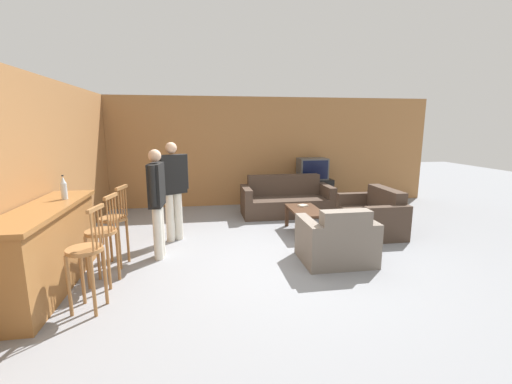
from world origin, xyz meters
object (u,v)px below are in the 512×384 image
(tv_unit, at_px, (312,192))
(book_on_table, at_px, (303,206))
(couch_far, at_px, (286,201))
(tv, at_px, (312,169))
(bar_chair_near, at_px, (87,258))
(loveseat_right, at_px, (373,216))
(person_by_window, at_px, (173,186))
(bar_chair_far, at_px, (114,225))
(bottle, at_px, (64,188))
(person_by_counter, at_px, (157,198))
(armchair_near, at_px, (337,242))
(coffee_table, at_px, (305,213))
(bar_chair_mid, at_px, (103,239))

(tv_unit, relative_size, book_on_table, 4.78)
(couch_far, relative_size, tv, 2.84)
(tv_unit, bearing_deg, bar_chair_near, -131.92)
(couch_far, height_order, loveseat_right, couch_far)
(bar_chair_near, relative_size, tv_unit, 1.18)
(person_by_window, bearing_deg, tv, 34.25)
(bar_chair_near, height_order, bar_chair_far, same)
(bar_chair_near, height_order, bottle, bottle)
(book_on_table, bearing_deg, bottle, -158.04)
(loveseat_right, bearing_deg, tv, 100.56)
(bar_chair_near, distance_m, person_by_counter, 1.55)
(book_on_table, xyz_separation_m, person_by_window, (-2.34, -0.28, 0.49))
(person_by_window, height_order, person_by_counter, person_by_window)
(couch_far, distance_m, person_by_counter, 3.33)
(tv_unit, xyz_separation_m, tv, (0.00, -0.00, 0.58))
(tv, bearing_deg, couch_far, -137.82)
(bar_chair_near, xyz_separation_m, book_on_table, (3.07, 2.45, -0.13))
(bar_chair_far, xyz_separation_m, book_on_table, (3.07, 1.24, -0.13))
(armchair_near, height_order, coffee_table, armchair_near)
(couch_far, bearing_deg, armchair_near, -88.97)
(bottle, distance_m, person_by_counter, 1.18)
(loveseat_right, bearing_deg, person_by_window, 178.19)
(person_by_counter, bearing_deg, tv, 41.24)
(person_by_counter, bearing_deg, person_by_window, 77.52)
(bar_chair_mid, height_order, armchair_near, bar_chair_mid)
(bar_chair_far, height_order, tv, tv)
(couch_far, distance_m, tv_unit, 1.13)
(coffee_table, distance_m, book_on_table, 0.25)
(bar_chair_near, height_order, bar_chair_mid, same)
(bar_chair_near, relative_size, book_on_table, 5.65)
(coffee_table, bearing_deg, person_by_counter, -162.01)
(bar_chair_far, height_order, person_by_counter, person_by_counter)
(loveseat_right, height_order, coffee_table, loveseat_right)
(loveseat_right, relative_size, bottle, 4.23)
(bar_chair_mid, height_order, tv_unit, bar_chair_mid)
(couch_far, height_order, person_by_counter, person_by_counter)
(bar_chair_mid, bearing_deg, armchair_near, 3.91)
(couch_far, distance_m, person_by_window, 2.76)
(loveseat_right, xyz_separation_m, person_by_counter, (-3.72, -0.65, 0.61))
(person_by_counter, bearing_deg, loveseat_right, 9.90)
(tv, bearing_deg, bar_chair_far, -141.28)
(armchair_near, bearing_deg, tv, 77.33)
(bottle, xyz_separation_m, book_on_table, (3.59, 1.45, -0.70))
(person_by_counter, bearing_deg, tv_unit, 41.27)
(couch_far, xyz_separation_m, bottle, (-3.55, -2.55, 0.85))
(bar_chair_mid, relative_size, book_on_table, 5.65)
(loveseat_right, relative_size, book_on_table, 6.57)
(tv, bearing_deg, bottle, -143.01)
(bar_chair_far, height_order, loveseat_right, bar_chair_far)
(armchair_near, xyz_separation_m, bottle, (-3.60, 0.18, 0.85))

